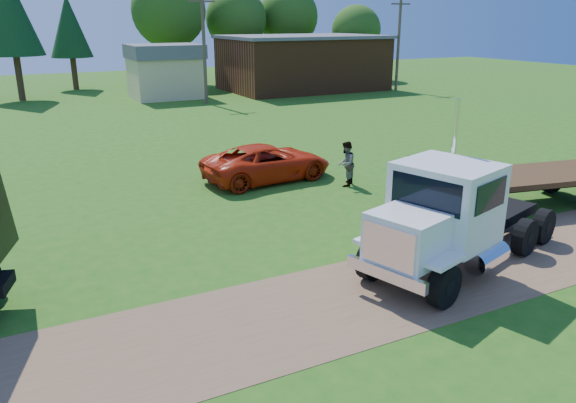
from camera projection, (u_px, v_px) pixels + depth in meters
name	position (u px, v px, depth m)	size (l,w,h in m)	color
ground	(424.00, 281.00, 15.54)	(140.00, 140.00, 0.00)	#225913
dirt_track	(424.00, 281.00, 15.54)	(120.00, 4.20, 0.01)	brown
white_semi_tractor	(447.00, 218.00, 15.60)	(8.06, 4.65, 4.77)	black
orange_pickup	(267.00, 162.00, 24.97)	(2.69, 5.83, 1.62)	red
flatbed_trailer	(513.00, 182.00, 21.28)	(9.42, 4.40, 2.32)	#392512
spectator_b	(346.00, 164.00, 24.07)	(0.94, 0.73, 1.94)	#999999
brick_building	(302.00, 62.00, 56.33)	(15.40, 10.40, 5.30)	brown
tan_shed	(166.00, 71.00, 50.31)	(6.20, 5.40, 4.70)	tan
utility_poles	(204.00, 46.00, 46.24)	(42.20, 0.28, 9.00)	brown
tree_row	(153.00, 19.00, 57.47)	(55.85, 14.12, 11.53)	#372316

